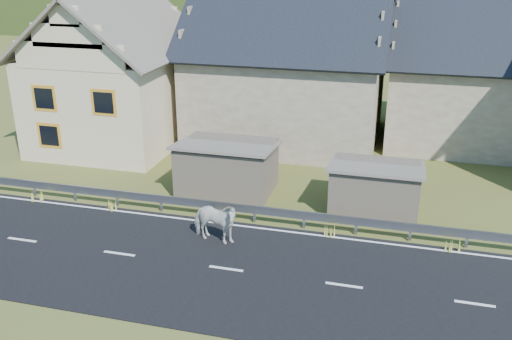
# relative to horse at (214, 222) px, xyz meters

# --- Properties ---
(ground) EXTENTS (160.00, 160.00, 0.00)m
(ground) POSITION_rel_horse_xyz_m (0.98, -1.72, -0.87)
(ground) COLOR #444A1B
(ground) RESTS_ON ground
(road) EXTENTS (60.00, 7.00, 0.04)m
(road) POSITION_rel_horse_xyz_m (0.98, -1.72, -0.85)
(road) COLOR black
(road) RESTS_ON ground
(lane_markings) EXTENTS (60.00, 6.60, 0.01)m
(lane_markings) POSITION_rel_horse_xyz_m (0.98, -1.72, -0.83)
(lane_markings) COLOR silver
(lane_markings) RESTS_ON road
(guardrail) EXTENTS (28.10, 0.09, 0.75)m
(guardrail) POSITION_rel_horse_xyz_m (0.98, 1.96, -0.31)
(guardrail) COLOR #93969B
(guardrail) RESTS_ON ground
(shed_left) EXTENTS (4.30, 3.30, 2.40)m
(shed_left) POSITION_rel_horse_xyz_m (-1.02, 4.78, 0.23)
(shed_left) COLOR #675A4D
(shed_left) RESTS_ON ground
(shed_right) EXTENTS (3.80, 2.90, 2.20)m
(shed_right) POSITION_rel_horse_xyz_m (5.48, 4.28, 0.13)
(shed_right) COLOR #675A4D
(shed_right) RESTS_ON ground
(house_cream) EXTENTS (7.80, 9.80, 8.30)m
(house_cream) POSITION_rel_horse_xyz_m (-9.02, 10.28, 3.48)
(house_cream) COLOR beige
(house_cream) RESTS_ON ground
(house_stone_a) EXTENTS (10.80, 9.80, 8.90)m
(house_stone_a) POSITION_rel_horse_xyz_m (-0.02, 13.28, 3.76)
(house_stone_a) COLOR tan
(house_stone_a) RESTS_ON ground
(house_stone_b) EXTENTS (9.80, 8.80, 8.10)m
(house_stone_b) POSITION_rel_horse_xyz_m (9.98, 15.28, 3.36)
(house_stone_b) COLOR tan
(house_stone_b) RESTS_ON ground
(mountain) EXTENTS (440.00, 280.00, 260.00)m
(mountain) POSITION_rel_horse_xyz_m (5.98, 178.28, -20.87)
(mountain) COLOR #253813
(mountain) RESTS_ON ground
(horse) EXTENTS (1.26, 2.10, 1.66)m
(horse) POSITION_rel_horse_xyz_m (0.00, 0.00, 0.00)
(horse) COLOR silver
(horse) RESTS_ON road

